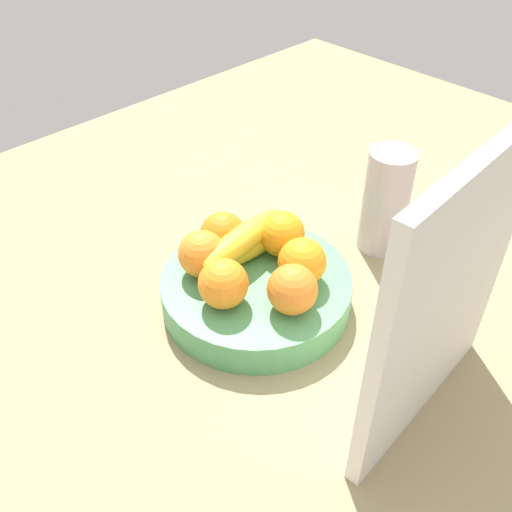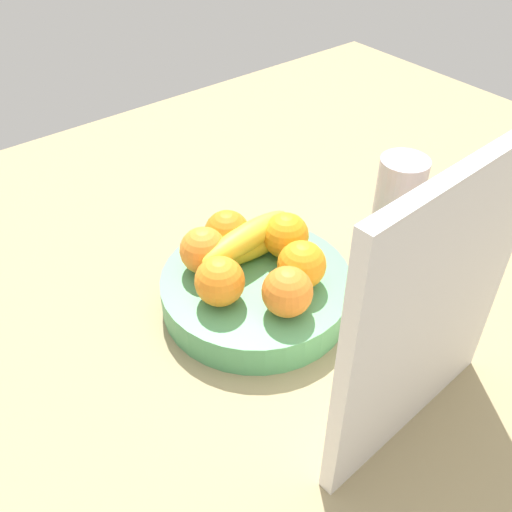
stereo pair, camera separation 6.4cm
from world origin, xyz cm
name	(u,v)px [view 2 (the right image)]	position (x,y,z in cm)	size (l,w,h in cm)	color
ground_plane	(272,300)	(0.00, 0.00, -1.50)	(180.00, 140.00, 3.00)	#988760
fruit_bowl	(256,290)	(3.18, -0.03, 2.52)	(27.96, 27.96, 5.03)	#519D64
orange_front_left	(287,292)	(4.13, 7.86, 8.50)	(6.93, 6.93, 6.93)	orange
orange_front_right	(302,265)	(-1.03, 4.93, 8.50)	(6.93, 6.93, 6.93)	orange
orange_center	(286,236)	(-3.64, -1.55, 8.50)	(6.93, 6.93, 6.93)	orange
orange_back_left	(227,233)	(2.82, -7.47, 8.50)	(6.93, 6.93, 6.93)	orange
orange_back_right	(204,250)	(7.94, -6.22, 8.50)	(6.93, 6.93, 6.93)	orange
orange_top_stack	(220,281)	(9.96, 0.63, 8.50)	(6.93, 6.93, 6.93)	orange
banana_bunch	(244,244)	(2.14, -4.23, 8.13)	(18.09, 6.57, 6.20)	gold
cutting_board	(430,315)	(1.68, 27.18, 18.00)	(28.00, 1.80, 36.00)	white
thermos_tumbler	(396,209)	(-21.35, 4.47, 8.85)	(7.44, 7.44, 17.70)	#BFADB8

